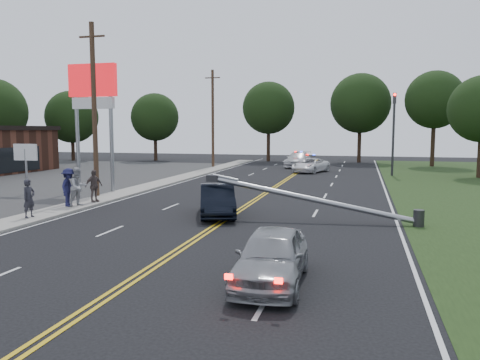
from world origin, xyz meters
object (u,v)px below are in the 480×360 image
(bystander_d, at_px, (94,186))
(crashed_sedan, at_px, (217,200))
(fallen_streetlight, at_px, (323,201))
(traffic_signal, at_px, (394,127))
(bystander_c, at_px, (69,187))
(waiting_sedan, at_px, (272,256))
(utility_pole_mid, at_px, (94,110))
(utility_pole_far, at_px, (213,119))
(emergency_a, at_px, (311,165))
(bystander_a, at_px, (29,198))
(pylon_sign, at_px, (93,97))
(emergency_b, at_px, (298,160))
(bystander_b, at_px, (78,187))
(small_sign, at_px, (26,157))

(bystander_d, bearing_deg, crashed_sedan, -77.77)
(fallen_streetlight, distance_m, crashed_sedan, 4.82)
(traffic_signal, distance_m, bystander_c, 27.63)
(fallen_streetlight, distance_m, waiting_sedan, 8.52)
(utility_pole_mid, xyz_separation_m, utility_pole_far, (0.00, 22.00, 0.00))
(emergency_a, height_order, bystander_a, bystander_a)
(bystander_c, bearing_deg, bystander_d, -27.29)
(utility_pole_mid, bearing_deg, traffic_signal, 45.80)
(utility_pole_mid, relative_size, bystander_c, 5.20)
(waiting_sedan, distance_m, bystander_c, 14.89)
(pylon_sign, relative_size, utility_pole_far, 0.80)
(crashed_sedan, bearing_deg, utility_pole_mid, 137.18)
(bystander_c, bearing_deg, utility_pole_mid, 0.04)
(emergency_b, bearing_deg, waiting_sedan, -80.83)
(pylon_sign, bearing_deg, utility_pole_mid, -56.98)
(pylon_sign, distance_m, utility_pole_far, 20.06)
(utility_pole_far, height_order, bystander_d, utility_pole_far)
(pylon_sign, bearing_deg, bystander_b, -66.19)
(utility_pole_mid, distance_m, waiting_sedan, 18.41)
(waiting_sedan, distance_m, emergency_a, 32.05)
(fallen_streetlight, bearing_deg, bystander_a, -167.10)
(emergency_b, distance_m, bystander_c, 29.81)
(pylon_sign, height_order, bystander_d, pylon_sign)
(small_sign, relative_size, emergency_a, 0.67)
(bystander_c, bearing_deg, small_sign, 44.68)
(emergency_b, bearing_deg, utility_pole_mid, -106.08)
(bystander_c, distance_m, bystander_d, 1.62)
(bystander_a, relative_size, bystander_b, 0.87)
(fallen_streetlight, height_order, emergency_b, fallen_streetlight)
(fallen_streetlight, height_order, crashed_sedan, fallen_streetlight)
(emergency_a, bearing_deg, small_sign, -108.90)
(bystander_d, bearing_deg, traffic_signal, -14.76)
(bystander_d, bearing_deg, emergency_a, 1.24)
(pylon_sign, bearing_deg, bystander_c, -70.43)
(small_sign, xyz_separation_m, bystander_a, (5.70, -6.86, -1.37))
(small_sign, height_order, waiting_sedan, small_sign)
(crashed_sedan, relative_size, bystander_c, 2.27)
(pylon_sign, xyz_separation_m, emergency_a, (11.65, 17.46, -5.35))
(utility_pole_mid, bearing_deg, utility_pole_far, 90.00)
(small_sign, height_order, bystander_b, small_sign)
(utility_pole_mid, bearing_deg, bystander_d, -61.60)
(small_sign, bearing_deg, bystander_d, -20.22)
(small_sign, xyz_separation_m, emergency_a, (15.15, 19.46, -1.69))
(bystander_b, height_order, bystander_c, bystander_b)
(small_sign, relative_size, traffic_signal, 0.44)
(utility_pole_mid, xyz_separation_m, bystander_b, (1.16, -3.57, -3.99))
(bystander_d, bearing_deg, waiting_sedan, -107.43)
(pylon_sign, relative_size, bystander_d, 4.63)
(traffic_signal, distance_m, fallen_streetlight, 22.62)
(crashed_sedan, height_order, emergency_a, crashed_sedan)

